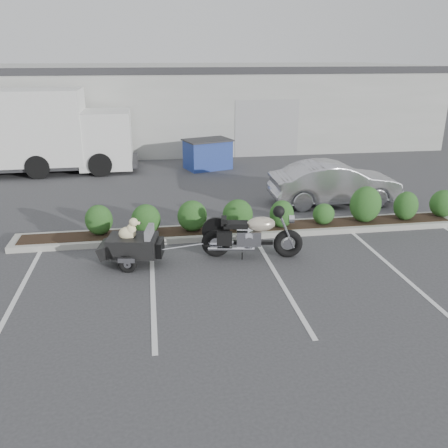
{
  "coord_description": "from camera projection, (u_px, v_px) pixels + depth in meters",
  "views": [
    {
      "loc": [
        -1.41,
        -9.55,
        4.59
      ],
      "look_at": [
        0.25,
        0.94,
        0.75
      ],
      "focal_mm": 38.0,
      "sensor_mm": 36.0,
      "label": 1
    }
  ],
  "objects": [
    {
      "name": "pet_trailer",
      "position": [
        132.0,
        245.0,
        10.78
      ],
      "size": [
        1.94,
        1.11,
        1.14
      ],
      "rotation": [
        0.0,
        0.0,
        -0.18
      ],
      "color": "black",
      "rests_on": "ground"
    },
    {
      "name": "dumpster",
      "position": [
        208.0,
        154.0,
        19.76
      ],
      "size": [
        2.17,
        1.79,
        1.23
      ],
      "rotation": [
        0.0,
        0.0,
        0.31
      ],
      "color": "navy",
      "rests_on": "ground"
    },
    {
      "name": "sedan",
      "position": [
        335.0,
        183.0,
        15.1
      ],
      "size": [
        4.12,
        1.45,
        1.36
      ],
      "primitive_type": "imported",
      "rotation": [
        0.0,
        0.0,
        1.57
      ],
      "color": "#ACAAB2",
      "rests_on": "ground"
    },
    {
      "name": "planter_kerb",
      "position": [
        244.0,
        230.0,
        12.8
      ],
      "size": [
        12.0,
        1.0,
        0.15
      ],
      "primitive_type": "cube",
      "color": "#9E9E93",
      "rests_on": "ground"
    },
    {
      "name": "motorcycle",
      "position": [
        252.0,
        235.0,
        11.14
      ],
      "size": [
        2.4,
        0.97,
        1.38
      ],
      "rotation": [
        0.0,
        0.0,
        -0.18
      ],
      "color": "black",
      "rests_on": "ground"
    },
    {
      "name": "ground",
      "position": [
        220.0,
        270.0,
        10.64
      ],
      "size": [
        90.0,
        90.0,
        0.0
      ],
      "primitive_type": "plane",
      "color": "#38383A",
      "rests_on": "ground"
    },
    {
      "name": "building",
      "position": [
        174.0,
        103.0,
        25.74
      ],
      "size": [
        26.0,
        10.0,
        4.0
      ],
      "primitive_type": "cube",
      "color": "#9EA099",
      "rests_on": "ground"
    },
    {
      "name": "delivery_truck",
      "position": [
        44.0,
        133.0,
        18.91
      ],
      "size": [
        7.18,
        2.59,
        3.27
      ],
      "rotation": [
        0.0,
        0.0,
        0.01
      ],
      "color": "silver",
      "rests_on": "ground"
    }
  ]
}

